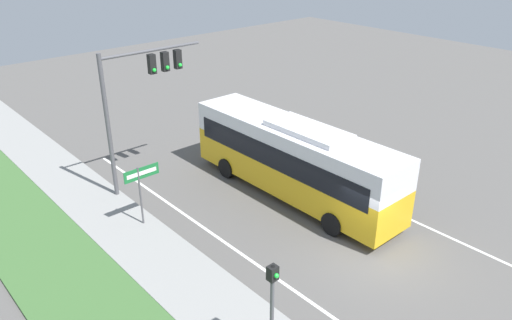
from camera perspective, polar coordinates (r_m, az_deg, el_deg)
The scene contains 7 objects.
ground_plane at distance 20.42m, azimuth 11.97°, elevation -10.34°, with size 80.00×80.00×0.00m, color #565451.
lane_divider_near at distance 18.16m, azimuth 4.80°, elevation -14.91°, with size 0.14×30.00×0.01m.
lane_divider_far at distance 23.01m, azimuth 17.47°, elevation -6.60°, with size 0.14×30.00×0.01m.
bus at distance 23.14m, azimuth 4.29°, elevation 0.45°, with size 2.68×11.36×3.70m.
signal_gantry at distance 23.54m, azimuth -13.23°, elevation 7.93°, with size 5.19×0.41×6.84m.
pedestrian_signal at distance 14.44m, azimuth 1.87°, elevation -15.54°, with size 0.28×0.34×3.35m.
street_sign at distance 21.21m, azimuth -12.99°, elevation -2.56°, with size 1.60×0.08×2.77m.
Camera 1 is at (-13.87, -9.40, 11.67)m, focal length 35.00 mm.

